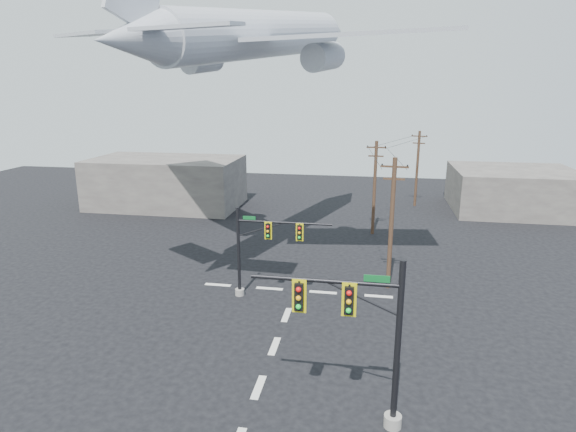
% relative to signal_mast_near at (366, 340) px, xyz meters
% --- Properties ---
extents(ground, '(120.00, 120.00, 0.00)m').
position_rel_signal_mast_near_xyz_m(ground, '(-5.16, 1.82, -4.15)').
color(ground, black).
rests_on(ground, ground).
extents(lane_markings, '(14.00, 21.20, 0.01)m').
position_rel_signal_mast_near_xyz_m(lane_markings, '(-5.16, 7.15, -4.14)').
color(lane_markings, silver).
rests_on(lane_markings, ground).
extents(signal_mast_near, '(6.66, 0.86, 7.81)m').
position_rel_signal_mast_near_xyz_m(signal_mast_near, '(0.00, 0.00, 0.00)').
color(signal_mast_near, gray).
rests_on(signal_mast_near, ground).
extents(signal_mast_far, '(6.85, 0.72, 6.53)m').
position_rel_signal_mast_near_xyz_m(signal_mast_far, '(-7.60, 12.29, -0.61)').
color(signal_mast_far, gray).
rests_on(signal_mast_far, ground).
extents(utility_pole_a, '(1.95, 0.36, 9.76)m').
position_rel_signal_mast_near_xyz_m(utility_pole_a, '(1.51, 15.56, 0.96)').
color(utility_pole_a, '#452E1D').
rests_on(utility_pole_a, ground).
extents(utility_pole_b, '(1.91, 0.32, 9.43)m').
position_rel_signal_mast_near_xyz_m(utility_pole_b, '(0.31, 29.16, 0.79)').
color(utility_pole_b, '#452E1D').
rests_on(utility_pole_b, ground).
extents(utility_pole_c, '(1.89, 0.54, 9.34)m').
position_rel_signal_mast_near_xyz_m(utility_pole_c, '(5.50, 42.18, 0.74)').
color(utility_pole_c, '#452E1D').
rests_on(utility_pole_c, ground).
extents(power_lines, '(6.92, 26.63, 0.23)m').
position_rel_signal_mast_near_xyz_m(power_lines, '(1.92, 29.10, 4.65)').
color(power_lines, black).
extents(airliner, '(29.28, 31.71, 8.45)m').
position_rel_signal_mast_near_xyz_m(airliner, '(-9.02, 19.96, 14.19)').
color(airliner, '#B1B6BE').
extents(building_left, '(18.00, 10.00, 6.00)m').
position_rel_signal_mast_near_xyz_m(building_left, '(-25.16, 36.82, -1.15)').
color(building_left, slate).
rests_on(building_left, ground).
extents(building_right, '(14.00, 12.00, 5.00)m').
position_rel_signal_mast_near_xyz_m(building_right, '(16.84, 41.82, -1.65)').
color(building_right, slate).
rests_on(building_right, ground).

